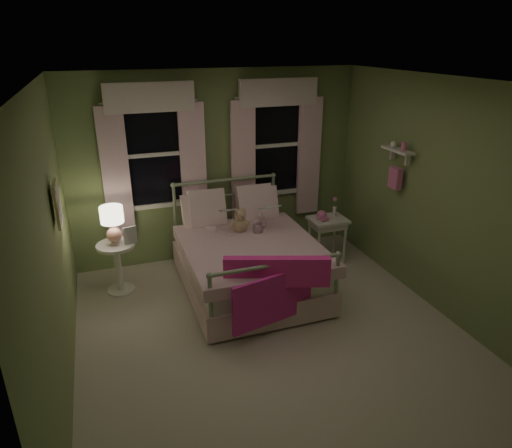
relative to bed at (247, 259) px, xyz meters
name	(u,v)px	position (x,y,z in m)	size (l,w,h in m)	color
room_shell	(272,221)	(-0.06, -1.01, 0.92)	(4.20, 4.20, 4.20)	beige
bed	(247,259)	(0.00, 0.00, 0.00)	(1.58, 2.04, 1.18)	white
pink_throw	(278,282)	(0.00, -1.03, 0.23)	(1.08, 0.45, 0.71)	#F22F9B
child_left	(215,212)	(-0.28, 0.42, 0.52)	(0.24, 0.16, 0.66)	#F7D1DD
child_right	(257,207)	(0.28, 0.42, 0.53)	(0.33, 0.26, 0.68)	#F7D1DD
book_left	(220,214)	(-0.28, 0.17, 0.58)	(0.20, 0.27, 0.03)	beige
book_right	(263,212)	(0.28, 0.17, 0.54)	(0.20, 0.27, 0.02)	beige
teddy_bear	(240,222)	(0.00, 0.26, 0.41)	(0.24, 0.20, 0.32)	tan
nightstand_left	(118,261)	(-1.53, 0.42, 0.03)	(0.46, 0.46, 0.65)	white
table_lamp	(112,221)	(-1.53, 0.42, 0.57)	(0.27, 0.27, 0.45)	#FBA994
book_nightstand	(124,245)	(-1.43, 0.34, 0.27)	(0.16, 0.22, 0.02)	beige
nightstand_right	(328,225)	(1.28, 0.32, 0.17)	(0.50, 0.40, 0.64)	white
pink_toy	(322,215)	(1.18, 0.31, 0.32)	(0.14, 0.19, 0.14)	pink
bud_vase	(335,207)	(1.40, 0.37, 0.41)	(0.06, 0.06, 0.28)	white
window_left	(154,150)	(-0.91, 1.02, 1.24)	(1.34, 0.13, 1.96)	black
window_right	(277,141)	(0.79, 1.02, 1.24)	(1.34, 0.13, 1.96)	black
wall_shelf	(397,164)	(1.83, -0.31, 1.14)	(0.15, 0.50, 0.60)	white
framed_picture	(58,204)	(-2.01, -0.41, 1.12)	(0.03, 0.32, 0.42)	beige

